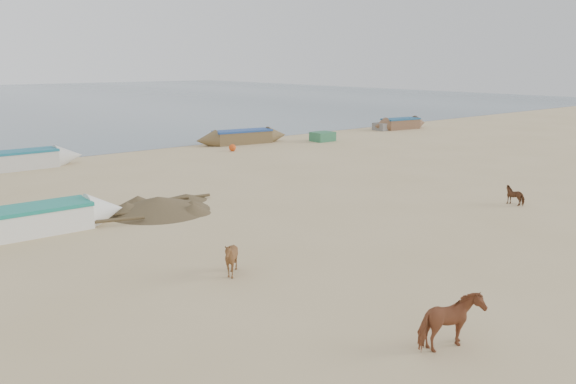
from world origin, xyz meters
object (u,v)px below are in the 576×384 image
(cow_adult, at_px, (450,322))
(calf_right, at_px, (515,195))
(near_canoe, at_px, (34,220))
(calf_front, at_px, (231,258))

(cow_adult, xyz_separation_m, calf_right, (11.58, 5.21, -0.20))
(calf_right, bearing_deg, cow_adult, 87.58)
(cow_adult, relative_size, near_canoe, 0.22)
(calf_right, relative_size, near_canoe, 0.12)
(cow_adult, bearing_deg, near_canoe, 28.66)
(cow_adult, distance_m, calf_right, 12.70)
(near_canoe, bearing_deg, cow_adult, -71.43)
(cow_adult, relative_size, calf_front, 1.36)
(calf_right, bearing_deg, near_canoe, 37.07)
(calf_front, bearing_deg, near_canoe, -163.32)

